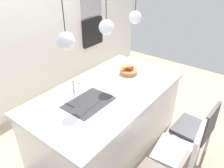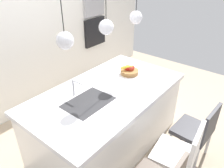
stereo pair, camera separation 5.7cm
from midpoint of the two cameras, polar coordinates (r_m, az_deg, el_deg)
The scene contains 13 objects.
floor at distance 3.33m, azimuth -0.61°, elevation -14.86°, with size 6.60×6.60×0.00m, color tan.
back_wall at distance 3.80m, azimuth -20.75°, elevation 11.99°, with size 6.00×0.10×2.60m, color silver.
kitchen_island at distance 3.04m, azimuth -0.66°, elevation -8.84°, with size 2.10×1.15×0.89m.
sink_basin at distance 2.57m, azimuth -5.53°, elevation -4.82°, with size 0.56×0.40×0.02m, color #2D2D30.
faucet at distance 2.63m, azimuth -9.03°, elevation -0.47°, with size 0.02×0.17×0.22m.
fruit_bowl at distance 3.18m, azimuth 5.01°, elevation 3.50°, with size 0.26×0.26×0.14m.
microwave at distance 4.60m, azimuth -4.41°, elevation 19.29°, with size 0.54×0.08×0.34m, color #9E9EA3.
oven at distance 4.72m, azimuth -4.17°, elevation 13.31°, with size 0.56×0.08×0.56m, color black.
chair_middle at distance 2.62m, azimuth 17.87°, elevation -16.77°, with size 0.49×0.48×0.88m.
chair_far at distance 3.03m, azimuth 21.78°, elevation -10.87°, with size 0.47×0.45×0.84m.
pendant_light_left at distance 2.07m, azimuth -11.30°, elevation 11.05°, with size 0.17×0.17×0.77m.
pendant_light_center at distance 2.46m, azimuth -0.83°, elevation 14.58°, with size 0.17×0.17×0.77m.
pendant_light_right at distance 2.91m, azimuth 6.77°, elevation 16.80°, with size 0.17×0.17×0.77m.
Camera 2 is at (-1.80, -1.54, 2.34)m, focal length 35.31 mm.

